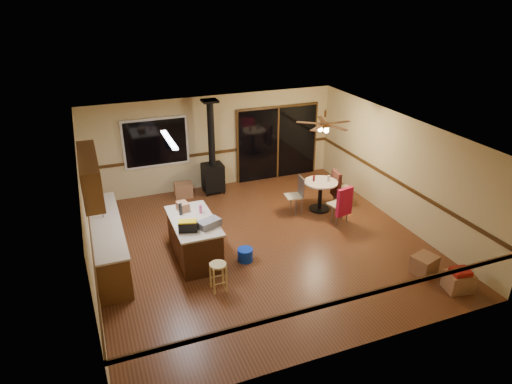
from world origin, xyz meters
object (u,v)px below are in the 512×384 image
blue_bucket (245,255)px  dining_table (320,191)px  toolbox_black (188,227)px  bar_stool (218,277)px  toolbox_grey (209,223)px  chair_near (344,202)px  box_corner_a (458,282)px  chair_left (298,191)px  box_corner_b (424,264)px  wood_stove (213,168)px  kitchen_island (194,239)px  box_under_window (184,190)px  chair_right (337,184)px

blue_bucket → dining_table: bearing=30.7°
toolbox_black → bar_stool: 1.15m
toolbox_grey → chair_near: size_ratio=0.65×
box_corner_a → chair_left: bearing=109.4°
blue_bucket → box_corner_b: bearing=-28.2°
wood_stove → bar_stool: bearing=-105.1°
kitchen_island → blue_bucket: bearing=-27.7°
box_corner_a → chair_near: bearing=102.6°
wood_stove → toolbox_black: wood_stove is taller
wood_stove → bar_stool: size_ratio=4.37×
box_under_window → box_corner_a: bearing=-57.0°
toolbox_grey → chair_near: toolbox_grey is taller
blue_bucket → box_under_window: (-0.48, 3.60, 0.05)m
toolbox_grey → chair_right: size_ratio=0.65×
wood_stove → blue_bucket: (-0.35, -3.55, -0.59)m
kitchen_island → chair_near: chair_near is taller
toolbox_black → toolbox_grey: bearing=3.3°
kitchen_island → toolbox_black: bearing=-116.0°
blue_bucket → box_corner_b: 3.62m
chair_right → dining_table: bearing=-172.0°
chair_left → box_corner_b: bearing=-70.3°
wood_stove → dining_table: (2.24, -2.01, -0.20)m
toolbox_black → bar_stool: (0.34, -0.84, -0.71)m
box_corner_b → wood_stove: bearing=118.4°
kitchen_island → bar_stool: kitchen_island is taller
kitchen_island → box_corner_a: size_ratio=3.53×
chair_near → toolbox_black: bearing=-171.5°
kitchen_island → bar_stool: size_ratio=2.91×
toolbox_grey → box_corner_b: size_ratio=0.99×
kitchen_island → chair_right: (4.06, 1.12, 0.14)m
chair_left → box_under_window: 3.19m
chair_left → box_under_window: (-2.47, 1.97, -0.40)m
chair_left → kitchen_island: bearing=-159.0°
chair_left → chair_near: bearing=-52.7°
chair_near → chair_right: size_ratio=1.00×
toolbox_grey → chair_near: bearing=9.1°
blue_bucket → chair_near: bearing=13.6°
wood_stove → box_under_window: bearing=176.5°
chair_right → box_corner_a: 4.05m
kitchen_island → bar_stool: bearing=-83.9°
toolbox_black → chair_right: (4.26, 1.53, -0.40)m
kitchen_island → blue_bucket: size_ratio=5.17×
blue_bucket → chair_left: size_ratio=0.63×
toolbox_black → blue_bucket: size_ratio=1.10×
kitchen_island → wood_stove: 3.33m
blue_bucket → toolbox_grey: bearing=171.4°
toolbox_black → wood_stove: bearing=66.6°
toolbox_grey → box_corner_a: toolbox_grey is taller
wood_stove → chair_left: wood_stove is taller
chair_left → box_corner_a: chair_left is taller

